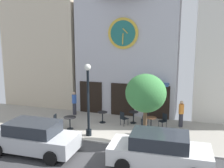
{
  "coord_description": "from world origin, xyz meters",
  "views": [
    {
      "loc": [
        5.03,
        -12.15,
        5.63
      ],
      "look_at": [
        0.41,
        2.55,
        2.73
      ],
      "focal_mm": 41.5,
      "sensor_mm": 36.0,
      "label": 1
    }
  ],
  "objects_px": {
    "cafe_chair_by_entrance": "(57,120)",
    "pedestrian_orange": "(181,113)",
    "cafe_chair_corner": "(145,125)",
    "cafe_chair_facing_wall": "(164,120)",
    "street_lamp": "(88,100)",
    "street_tree": "(146,94)",
    "cafe_table_leftmost": "(151,121)",
    "pedestrian_blue": "(74,103)",
    "cafe_table_center_left": "(103,115)",
    "cafe_chair_facing_street": "(147,116)",
    "cafe_table_rightmost": "(133,116)",
    "cafe_chair_near_lamp": "(123,118)",
    "parked_car_white": "(159,151)",
    "parked_car_silver": "(34,137)",
    "cafe_table_center": "(70,120)"
  },
  "relations": [
    {
      "from": "cafe_table_center",
      "to": "cafe_chair_corner",
      "type": "height_order",
      "value": "cafe_chair_corner"
    },
    {
      "from": "pedestrian_orange",
      "to": "cafe_chair_corner",
      "type": "bearing_deg",
      "value": -135.9
    },
    {
      "from": "cafe_table_center",
      "to": "street_tree",
      "type": "bearing_deg",
      "value": -10.96
    },
    {
      "from": "street_lamp",
      "to": "parked_car_white",
      "type": "distance_m",
      "value": 5.11
    },
    {
      "from": "pedestrian_blue",
      "to": "street_lamp",
      "type": "bearing_deg",
      "value": -53.53
    },
    {
      "from": "street_tree",
      "to": "pedestrian_orange",
      "type": "height_order",
      "value": "street_tree"
    },
    {
      "from": "cafe_table_center_left",
      "to": "cafe_chair_facing_street",
      "type": "height_order",
      "value": "cafe_chair_facing_street"
    },
    {
      "from": "cafe_table_center",
      "to": "cafe_table_rightmost",
      "type": "distance_m",
      "value": 4.1
    },
    {
      "from": "cafe_chair_facing_street",
      "to": "parked_car_silver",
      "type": "bearing_deg",
      "value": -128.07
    },
    {
      "from": "cafe_chair_corner",
      "to": "street_tree",
      "type": "bearing_deg",
      "value": -79.76
    },
    {
      "from": "street_lamp",
      "to": "cafe_chair_corner",
      "type": "height_order",
      "value": "street_lamp"
    },
    {
      "from": "cafe_chair_corner",
      "to": "cafe_chair_facing_wall",
      "type": "relative_size",
      "value": 1.0
    },
    {
      "from": "cafe_table_center_left",
      "to": "parked_car_white",
      "type": "bearing_deg",
      "value": -48.12
    },
    {
      "from": "street_lamp",
      "to": "cafe_table_leftmost",
      "type": "distance_m",
      "value": 4.13
    },
    {
      "from": "street_lamp",
      "to": "cafe_table_rightmost",
      "type": "relative_size",
      "value": 5.34
    },
    {
      "from": "cafe_table_leftmost",
      "to": "pedestrian_blue",
      "type": "distance_m",
      "value": 5.92
    },
    {
      "from": "cafe_chair_by_entrance",
      "to": "parked_car_white",
      "type": "xyz_separation_m",
      "value": [
        6.58,
        -2.89,
        0.23
      ]
    },
    {
      "from": "cafe_table_leftmost",
      "to": "pedestrian_orange",
      "type": "distance_m",
      "value": 2.02
    },
    {
      "from": "cafe_chair_facing_street",
      "to": "parked_car_silver",
      "type": "distance_m",
      "value": 7.35
    },
    {
      "from": "street_lamp",
      "to": "cafe_table_center_left",
      "type": "distance_m",
      "value": 2.82
    },
    {
      "from": "cafe_chair_by_entrance",
      "to": "cafe_chair_facing_wall",
      "type": "relative_size",
      "value": 1.0
    },
    {
      "from": "cafe_table_leftmost",
      "to": "cafe_chair_facing_street",
      "type": "height_order",
      "value": "cafe_chair_facing_street"
    },
    {
      "from": "cafe_chair_corner",
      "to": "parked_car_silver",
      "type": "distance_m",
      "value": 6.18
    },
    {
      "from": "cafe_table_leftmost",
      "to": "parked_car_white",
      "type": "relative_size",
      "value": 0.17
    },
    {
      "from": "cafe_chair_near_lamp",
      "to": "parked_car_white",
      "type": "xyz_separation_m",
      "value": [
        2.83,
        -4.62,
        0.23
      ]
    },
    {
      "from": "cafe_table_leftmost",
      "to": "pedestrian_blue",
      "type": "xyz_separation_m",
      "value": [
        -5.75,
        1.38,
        0.35
      ]
    },
    {
      "from": "cafe_chair_facing_street",
      "to": "cafe_chair_near_lamp",
      "type": "distance_m",
      "value": 1.58
    },
    {
      "from": "cafe_chair_corner",
      "to": "cafe_chair_facing_wall",
      "type": "bearing_deg",
      "value": 54.72
    },
    {
      "from": "pedestrian_orange",
      "to": "parked_car_white",
      "type": "distance_m",
      "value": 5.54
    },
    {
      "from": "street_tree",
      "to": "cafe_table_rightmost",
      "type": "distance_m",
      "value": 4.07
    },
    {
      "from": "street_tree",
      "to": "cafe_chair_near_lamp",
      "type": "distance_m",
      "value": 3.78
    },
    {
      "from": "cafe_table_rightmost",
      "to": "parked_car_white",
      "type": "xyz_separation_m",
      "value": [
        2.33,
        -5.28,
        0.25
      ]
    },
    {
      "from": "street_tree",
      "to": "parked_car_silver",
      "type": "height_order",
      "value": "street_tree"
    },
    {
      "from": "cafe_table_center_left",
      "to": "cafe_chair_corner",
      "type": "distance_m",
      "value": 3.2
    },
    {
      "from": "pedestrian_orange",
      "to": "pedestrian_blue",
      "type": "distance_m",
      "value": 7.45
    },
    {
      "from": "street_tree",
      "to": "cafe_chair_facing_street",
      "type": "relative_size",
      "value": 4.16
    },
    {
      "from": "cafe_chair_corner",
      "to": "pedestrian_orange",
      "type": "distance_m",
      "value": 2.71
    },
    {
      "from": "cafe_table_center_left",
      "to": "cafe_chair_by_entrance",
      "type": "distance_m",
      "value": 2.98
    },
    {
      "from": "pedestrian_blue",
      "to": "parked_car_silver",
      "type": "xyz_separation_m",
      "value": [
        0.79,
        -6.19,
        -0.1
      ]
    },
    {
      "from": "cafe_chair_by_entrance",
      "to": "pedestrian_orange",
      "type": "xyz_separation_m",
      "value": [
        7.22,
        2.62,
        0.33
      ]
    },
    {
      "from": "cafe_table_rightmost",
      "to": "cafe_chair_near_lamp",
      "type": "distance_m",
      "value": 0.84
    },
    {
      "from": "cafe_chair_by_entrance",
      "to": "street_lamp",
      "type": "bearing_deg",
      "value": -10.98
    },
    {
      "from": "cafe_table_center_left",
      "to": "cafe_table_rightmost",
      "type": "bearing_deg",
      "value": 14.67
    },
    {
      "from": "cafe_table_center_left",
      "to": "cafe_chair_corner",
      "type": "xyz_separation_m",
      "value": [
        2.99,
        -1.14,
        0.04
      ]
    },
    {
      "from": "street_lamp",
      "to": "pedestrian_orange",
      "type": "xyz_separation_m",
      "value": [
        4.93,
        3.06,
        -1.22
      ]
    },
    {
      "from": "cafe_table_rightmost",
      "to": "parked_car_silver",
      "type": "distance_m",
      "value": 6.73
    },
    {
      "from": "cafe_table_center_left",
      "to": "pedestrian_orange",
      "type": "relative_size",
      "value": 0.43
    },
    {
      "from": "cafe_table_leftmost",
      "to": "pedestrian_blue",
      "type": "bearing_deg",
      "value": 166.54
    },
    {
      "from": "cafe_chair_near_lamp",
      "to": "cafe_chair_corner",
      "type": "distance_m",
      "value": 1.83
    },
    {
      "from": "cafe_table_center_left",
      "to": "street_tree",
      "type": "bearing_deg",
      "value": -38.87
    }
  ]
}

